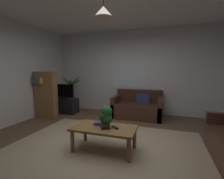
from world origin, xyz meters
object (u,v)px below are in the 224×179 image
Objects in this scene: bookshelf_corner at (45,94)px; tv_stand at (64,105)px; book_on_table_1 at (98,123)px; potted_palm_corner at (71,94)px; potted_plant_on_table at (106,116)px; tv at (64,91)px; pendant_lamp at (103,12)px; remote_on_table_0 at (106,129)px; couch_under_window at (137,108)px; remote_on_table_1 at (115,127)px; coffee_table at (104,131)px; book_on_table_0 at (97,124)px.

tv_stand is at bearing 74.69° from bookshelf_corner.
potted_palm_corner reaches higher than book_on_table_1.
bookshelf_corner reaches higher than tv_stand.
potted_plant_on_table is 0.51× the size of tv.
bookshelf_corner is 3.05× the size of pendant_lamp.
pendant_lamp is (-0.07, 0.09, 1.96)m from remote_on_table_0.
bookshelf_corner is at bearing 150.45° from book_on_table_1.
couch_under_window is 9.19× the size of remote_on_table_0.
remote_on_table_1 is at bearing -45.64° from potted_palm_corner.
remote_on_table_0 is 0.18× the size of tv_stand.
tv is 0.50m from potted_palm_corner.
remote_on_table_0 is 0.17m from remote_on_table_1.
remote_on_table_0 is (0.07, -0.09, 0.08)m from coffee_table.
couch_under_window reaches higher than tv_stand.
book_on_table_0 is 2.86m from tv.
remote_on_table_0 is 0.41× the size of potted_plant_on_table.
tv is at bearing 136.68° from book_on_table_0.
tv reaches higher than remote_on_table_0.
tv_stand is 0.68× the size of potted_palm_corner.
potted_palm_corner is 0.94× the size of bookshelf_corner.
couch_under_window is 2.47m from tv_stand.
potted_palm_corner is (0.00, 0.47, -0.16)m from tv.
coffee_table is 7.76× the size of book_on_table_1.
coffee_table is at bearing -44.62° from remote_on_table_1.
bookshelf_corner is at bearing -143.77° from remote_on_table_0.
potted_palm_corner is at bearing 175.43° from couch_under_window.
remote_on_table_0 is at bearing -9.12° from remote_on_table_1.
remote_on_table_1 is 0.21× the size of tv.
tv_stand reaches higher than book_on_table_0.
remote_on_table_1 is at bearing -90.34° from couch_under_window.
book_on_table_0 is 0.73× the size of remote_on_table_0.
potted_palm_corner reaches higher than book_on_table_0.
book_on_table_1 is (-0.37, -2.23, 0.19)m from couch_under_window.
bookshelf_corner is (-2.43, 1.37, 0.35)m from coffee_table.
potted_palm_corner is 2.86× the size of pendant_lamp.
tv is 0.58× the size of potted_palm_corner.
book_on_table_0 is 1.96m from pendant_lamp.
remote_on_table_0 is 1.00× the size of remote_on_table_1.
potted_palm_corner is (-2.31, 2.60, 0.14)m from remote_on_table_0.
tv_stand is 0.85m from bookshelf_corner.
tv_stand is at bearing -90.38° from potted_palm_corner.
tv_stand is at bearing 136.37° from book_on_table_0.
coffee_table is 3.04m from tv_stand.
book_on_table_0 reaches higher than coffee_table.
book_on_table_1 is 2.63m from bookshelf_corner.
bookshelf_corner is (-0.19, -1.13, 0.14)m from potted_palm_corner.
potted_palm_corner reaches higher than potted_plant_on_table.
potted_palm_corner is at bearing 130.43° from book_on_table_0.
remote_on_table_1 is at bearing 0.32° from potted_plant_on_table.
potted_plant_on_table reaches higher than book_on_table_0.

